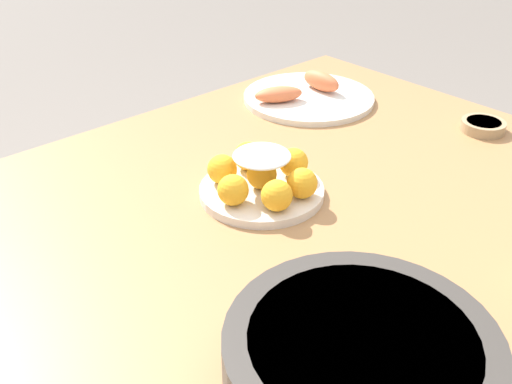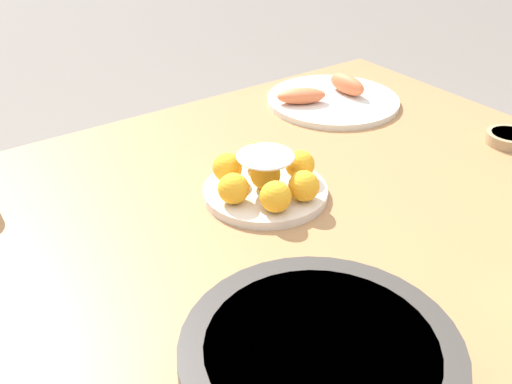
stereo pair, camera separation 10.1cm
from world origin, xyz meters
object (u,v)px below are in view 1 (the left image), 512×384
object	(u,v)px
serving_bowl	(360,365)
sauce_bowl	(483,126)
cake_plate	(262,180)
seafood_platter	(307,95)
dining_table	(250,269)

from	to	relation	value
serving_bowl	sauce_bowl	world-z (taller)	serving_bowl
cake_plate	seafood_platter	world-z (taller)	cake_plate
seafood_platter	sauce_bowl	bearing A→B (deg)	113.04
cake_plate	sauce_bowl	size ratio (longest dim) A/B	2.37
dining_table	cake_plate	bearing A→B (deg)	-142.54
seafood_platter	dining_table	bearing A→B (deg)	34.45
dining_table	sauce_bowl	bearing A→B (deg)	175.01
dining_table	serving_bowl	xyz separation A→B (m)	(0.13, 0.33, 0.13)
dining_table	cake_plate	world-z (taller)	cake_plate
dining_table	serving_bowl	size ratio (longest dim) A/B	4.91
cake_plate	serving_bowl	size ratio (longest dim) A/B	0.72
cake_plate	sauce_bowl	world-z (taller)	cake_plate
serving_bowl	seafood_platter	distance (m)	0.89
sauce_bowl	cake_plate	bearing A→B (deg)	-12.85
cake_plate	serving_bowl	world-z (taller)	serving_bowl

